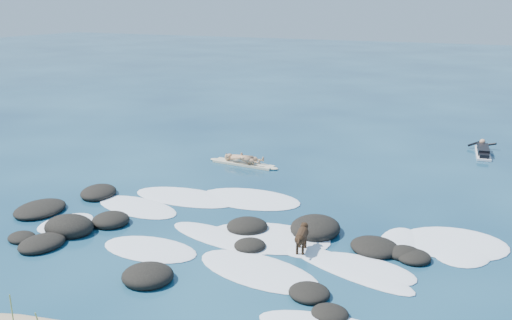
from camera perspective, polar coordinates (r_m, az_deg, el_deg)
The scene contains 6 objects.
ground at distance 16.76m, azimuth -0.93°, elevation -6.96°, with size 160.00×160.00×0.00m, color #0A2642.
reef_rocks at distance 16.48m, azimuth -8.11°, elevation -7.10°, with size 12.72×6.08×0.64m.
breaking_foam at distance 16.32m, azimuth 1.35°, elevation -7.57°, with size 13.13×8.14×0.12m.
standing_surfer_rig at distance 22.97m, azimuth -1.28°, elevation 1.20°, with size 3.16×0.68×1.80m.
paddling_surfer_rig at distance 26.63m, azimuth 21.75°, elevation 0.89°, with size 1.22×2.76×0.48m.
dog at distance 15.19m, azimuth 4.61°, elevation -7.51°, with size 0.43×1.14×0.73m.
Camera 1 is at (6.93, -13.82, 6.45)m, focal length 40.00 mm.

